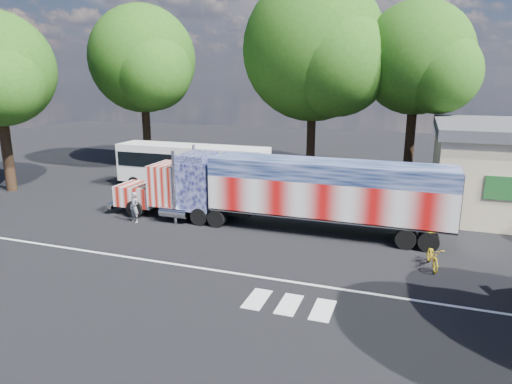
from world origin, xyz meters
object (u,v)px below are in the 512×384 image
(semi_truck, at_px, (283,190))
(bicycle, at_px, (433,257))
(tree_nw_a, at_px, (144,60))
(coach_bus, at_px, (192,167))
(tree_n_mid, at_px, (316,50))
(woman, at_px, (134,207))
(tree_ne_a, at_px, (419,59))

(semi_truck, xyz_separation_m, bicycle, (7.38, -2.88, -1.58))
(semi_truck, xyz_separation_m, tree_nw_a, (-16.16, 12.67, 7.14))
(coach_bus, bearing_deg, tree_nw_a, 139.09)
(coach_bus, height_order, bicycle, coach_bus)
(coach_bus, bearing_deg, bicycle, -29.16)
(tree_n_mid, bearing_deg, tree_nw_a, -173.63)
(tree_n_mid, bearing_deg, coach_bus, -128.71)
(semi_truck, bearing_deg, bicycle, -21.30)
(semi_truck, height_order, coach_bus, semi_truck)
(semi_truck, xyz_separation_m, woman, (-8.00, -1.76, -1.21))
(coach_bus, height_order, tree_n_mid, tree_n_mid)
(tree_n_mid, distance_m, tree_ne_a, 7.68)
(woman, bearing_deg, tree_nw_a, 139.59)
(semi_truck, bearing_deg, coach_bus, 144.76)
(bicycle, relative_size, tree_ne_a, 0.14)
(coach_bus, xyz_separation_m, tree_ne_a, (14.35, 8.00, 7.40))
(coach_bus, bearing_deg, tree_n_mid, 51.29)
(semi_truck, bearing_deg, woman, -167.60)
(semi_truck, relative_size, tree_n_mid, 1.21)
(semi_truck, relative_size, woman, 11.07)
(bicycle, xyz_separation_m, tree_ne_a, (-1.40, 16.79, 8.56))
(semi_truck, bearing_deg, tree_ne_a, 66.71)
(coach_bus, bearing_deg, woman, -87.32)
(tree_nw_a, height_order, tree_ne_a, tree_nw_a)
(tree_nw_a, bearing_deg, woman, -60.51)
(tree_nw_a, bearing_deg, coach_bus, -40.91)
(semi_truck, relative_size, tree_ne_a, 1.43)
(semi_truck, distance_m, tree_ne_a, 16.68)
(tree_n_mid, bearing_deg, semi_truck, -83.44)
(bicycle, bearing_deg, tree_ne_a, 84.43)
(tree_nw_a, bearing_deg, tree_ne_a, 3.21)
(semi_truck, relative_size, coach_bus, 1.72)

